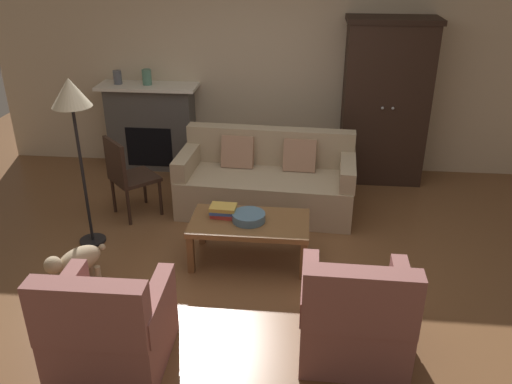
{
  "coord_description": "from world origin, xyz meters",
  "views": [
    {
      "loc": [
        0.47,
        -4.13,
        2.76
      ],
      "look_at": [
        0.01,
        0.48,
        0.55
      ],
      "focal_mm": 37.0,
      "sensor_mm": 36.0,
      "label": 1
    }
  ],
  "objects_px": {
    "book_stack": "(224,211)",
    "dog": "(76,261)",
    "mantel_vase_slate": "(118,77)",
    "armoire": "(385,102)",
    "fireplace": "(152,126)",
    "couch": "(267,182)",
    "fruit_bowl": "(249,217)",
    "side_chair_wooden": "(127,173)",
    "coffee_table": "(250,226)",
    "armchair_near_left": "(109,329)",
    "armchair_near_right": "(355,317)",
    "mantel_vase_jade": "(147,77)",
    "floor_lamp": "(72,103)"
  },
  "relations": [
    {
      "from": "book_stack",
      "to": "armchair_near_left",
      "type": "xyz_separation_m",
      "value": [
        -0.57,
        -1.54,
        -0.16
      ]
    },
    {
      "from": "fireplace",
      "to": "dog",
      "type": "distance_m",
      "value": 2.76
    },
    {
      "from": "coffee_table",
      "to": "side_chair_wooden",
      "type": "distance_m",
      "value": 1.61
    },
    {
      "from": "couch",
      "to": "armoire",
      "type": "bearing_deg",
      "value": 36.49
    },
    {
      "from": "coffee_table",
      "to": "mantel_vase_slate",
      "type": "xyz_separation_m",
      "value": [
        -1.91,
        2.15,
        0.84
      ]
    },
    {
      "from": "armchair_near_right",
      "to": "floor_lamp",
      "type": "xyz_separation_m",
      "value": [
        -2.51,
        1.34,
        1.13
      ]
    },
    {
      "from": "armoire",
      "to": "couch",
      "type": "xyz_separation_m",
      "value": [
        -1.35,
        -1.0,
        -0.68
      ]
    },
    {
      "from": "fruit_bowl",
      "to": "armchair_near_right",
      "type": "bearing_deg",
      "value": -52.47
    },
    {
      "from": "couch",
      "to": "coffee_table",
      "type": "distance_m",
      "value": 1.1
    },
    {
      "from": "armchair_near_left",
      "to": "armchair_near_right",
      "type": "relative_size",
      "value": 1.0
    },
    {
      "from": "armoire",
      "to": "mantel_vase_slate",
      "type": "distance_m",
      "value": 3.34
    },
    {
      "from": "coffee_table",
      "to": "armchair_near_right",
      "type": "xyz_separation_m",
      "value": [
        0.89,
        -1.17,
        -0.05
      ]
    },
    {
      "from": "armoire",
      "to": "dog",
      "type": "distance_m",
      "value": 3.98
    },
    {
      "from": "armoire",
      "to": "fireplace",
      "type": "bearing_deg",
      "value": 178.49
    },
    {
      "from": "floor_lamp",
      "to": "dog",
      "type": "distance_m",
      "value": 1.42
    },
    {
      "from": "coffee_table",
      "to": "armchair_near_left",
      "type": "xyz_separation_m",
      "value": [
        -0.82,
        -1.47,
        -0.05
      ]
    },
    {
      "from": "armoire",
      "to": "mantel_vase_jade",
      "type": "bearing_deg",
      "value": 178.83
    },
    {
      "from": "side_chair_wooden",
      "to": "coffee_table",
      "type": "bearing_deg",
      "value": -28.26
    },
    {
      "from": "couch",
      "to": "mantel_vase_jade",
      "type": "height_order",
      "value": "mantel_vase_jade"
    },
    {
      "from": "book_stack",
      "to": "side_chair_wooden",
      "type": "relative_size",
      "value": 0.29
    },
    {
      "from": "armchair_near_left",
      "to": "floor_lamp",
      "type": "relative_size",
      "value": 0.53
    },
    {
      "from": "coffee_table",
      "to": "mantel_vase_jade",
      "type": "bearing_deg",
      "value": 125.47
    },
    {
      "from": "book_stack",
      "to": "dog",
      "type": "bearing_deg",
      "value": -152.16
    },
    {
      "from": "fruit_bowl",
      "to": "dog",
      "type": "height_order",
      "value": "fruit_bowl"
    },
    {
      "from": "fruit_bowl",
      "to": "mantel_vase_jade",
      "type": "relative_size",
      "value": 1.59
    },
    {
      "from": "fruit_bowl",
      "to": "side_chair_wooden",
      "type": "relative_size",
      "value": 0.34
    },
    {
      "from": "mantel_vase_slate",
      "to": "mantel_vase_jade",
      "type": "height_order",
      "value": "mantel_vase_jade"
    },
    {
      "from": "floor_lamp",
      "to": "mantel_vase_slate",
      "type": "bearing_deg",
      "value": 98.33
    },
    {
      "from": "mantel_vase_jade",
      "to": "side_chair_wooden",
      "type": "height_order",
      "value": "mantel_vase_jade"
    },
    {
      "from": "fireplace",
      "to": "couch",
      "type": "relative_size",
      "value": 0.64
    },
    {
      "from": "book_stack",
      "to": "dog",
      "type": "relative_size",
      "value": 0.53
    },
    {
      "from": "fruit_bowl",
      "to": "armchair_near_right",
      "type": "distance_m",
      "value": 1.48
    },
    {
      "from": "mantel_vase_slate",
      "to": "dog",
      "type": "height_order",
      "value": "mantel_vase_slate"
    },
    {
      "from": "couch",
      "to": "armchair_near_left",
      "type": "distance_m",
      "value": 2.72
    },
    {
      "from": "fireplace",
      "to": "mantel_vase_jade",
      "type": "height_order",
      "value": "mantel_vase_jade"
    },
    {
      "from": "armoire",
      "to": "couch",
      "type": "distance_m",
      "value": 1.81
    },
    {
      "from": "coffee_table",
      "to": "dog",
      "type": "height_order",
      "value": "coffee_table"
    },
    {
      "from": "armchair_near_right",
      "to": "fruit_bowl",
      "type": "bearing_deg",
      "value": 127.53
    },
    {
      "from": "mantel_vase_slate",
      "to": "armoire",
      "type": "bearing_deg",
      "value": -1.03
    },
    {
      "from": "book_stack",
      "to": "armchair_near_right",
      "type": "height_order",
      "value": "armchair_near_right"
    },
    {
      "from": "couch",
      "to": "dog",
      "type": "height_order",
      "value": "couch"
    },
    {
      "from": "fruit_bowl",
      "to": "armchair_near_left",
      "type": "relative_size",
      "value": 0.35
    },
    {
      "from": "book_stack",
      "to": "dog",
      "type": "height_order",
      "value": "book_stack"
    },
    {
      "from": "fruit_bowl",
      "to": "floor_lamp",
      "type": "relative_size",
      "value": 0.18
    },
    {
      "from": "fruit_bowl",
      "to": "mantel_vase_jade",
      "type": "bearing_deg",
      "value": 125.31
    },
    {
      "from": "mantel_vase_jade",
      "to": "armchair_near_left",
      "type": "bearing_deg",
      "value": -78.86
    },
    {
      "from": "fireplace",
      "to": "armoire",
      "type": "height_order",
      "value": "armoire"
    },
    {
      "from": "armchair_near_left",
      "to": "armchair_near_right",
      "type": "xyz_separation_m",
      "value": [
        1.71,
        0.3,
        0.0
      ]
    },
    {
      "from": "fruit_bowl",
      "to": "mantel_vase_slate",
      "type": "bearing_deg",
      "value": 131.5
    },
    {
      "from": "fruit_bowl",
      "to": "armchair_near_right",
      "type": "xyz_separation_m",
      "value": [
        0.9,
        -1.17,
        -0.14
      ]
    }
  ]
}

